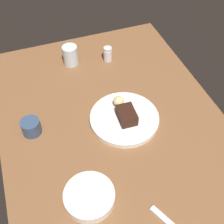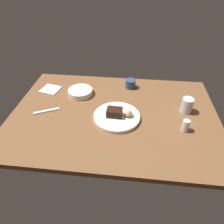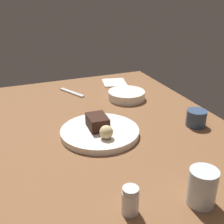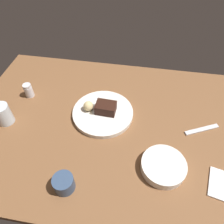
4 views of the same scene
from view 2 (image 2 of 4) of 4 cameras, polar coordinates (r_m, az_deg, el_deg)
The scene contains 10 objects.
dining_table at distance 119.52cm, azimuth 0.58°, elevation -0.84°, with size 120.00×84.00×3.00cm, color brown.
dessert_plate at distance 114.38cm, azimuth 1.35°, elevation -1.33°, with size 26.26×26.26×2.06cm, color white.
chocolate_cake_slice at distance 112.17cm, azimuth 0.70°, elevation -0.12°, with size 8.51×6.20×4.39cm, color black.
bread_roll at distance 112.10cm, azimuth 4.58°, elevation -0.33°, with size 4.29×4.29×4.29cm, color #DBC184.
salt_shaker at distance 112.08cm, azimuth 20.04°, elevation -3.63°, with size 3.90×3.90×6.76cm.
water_glass at distance 124.75cm, azimuth 20.38°, elevation 1.77°, with size 6.66×6.66×9.02cm, color silver.
side_bowl at distance 135.20cm, azimuth -8.91°, elevation 5.61°, with size 15.88×15.88×3.58cm, color white.
coffee_cup at distance 140.87cm, azimuth 5.20°, elevation 7.95°, with size 6.98×6.98×5.84cm, color #334766.
dessert_spoon at distance 125.67cm, azimuth -17.95°, elevation 0.30°, with size 15.00×1.80×0.70cm, color silver.
folded_napkin at distance 145.30cm, azimuth -16.91°, elevation 6.14°, with size 12.07×11.07×0.60cm, color white.
Camera 2 is at (8.95, -91.76, 77.56)cm, focal length 32.43 mm.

